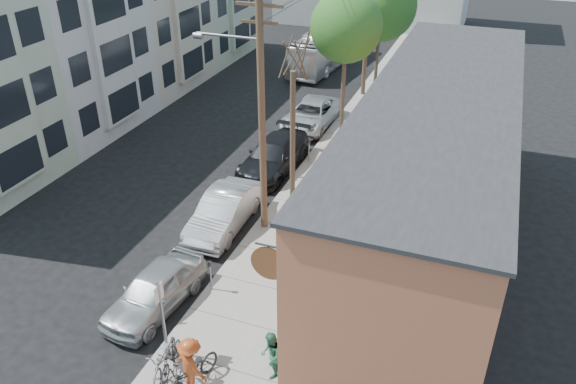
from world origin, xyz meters
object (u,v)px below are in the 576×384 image
(tree_leafy_mid, at_px, (346,27))
(car_3, at_px, (311,114))
(car_0, at_px, (155,290))
(utility_pole_near, at_px, (260,111))
(patron_grey, at_px, (283,334))
(parking_meter_far, at_px, (309,147))
(tree_bare, at_px, (293,139))
(sign_post, at_px, (162,311))
(patio_chair_a, at_px, (287,348))
(bus, at_px, (326,48))
(patio_chair_b, at_px, (289,358))
(parking_meter_near, at_px, (210,271))
(car_2, at_px, (274,155))
(parked_bike_a, at_px, (171,357))
(parked_bike_b, at_px, (164,358))
(cyclist, at_px, (191,365))
(car_1, at_px, (224,211))
(patron_green, at_px, (271,355))
(tree_leafy_far, at_px, (381,6))

(tree_leafy_mid, bearing_deg, car_3, 166.17)
(tree_leafy_mid, bearing_deg, car_0, -96.85)
(utility_pole_near, relative_size, patron_grey, 5.10)
(parking_meter_far, distance_m, tree_bare, 4.59)
(sign_post, distance_m, patio_chair_a, 4.01)
(sign_post, height_order, car_0, sign_post)
(patron_grey, bearing_deg, bus, -170.83)
(tree_bare, height_order, patio_chair_b, tree_bare)
(parking_meter_near, xyz_separation_m, patron_grey, (3.63, -2.17, 0.15))
(sign_post, xyz_separation_m, car_3, (-1.55, 18.97, -1.08))
(parking_meter_near, xyz_separation_m, car_2, (-1.45, 9.76, -0.18))
(parked_bike_a, bearing_deg, parking_meter_near, 88.17)
(tree_bare, bearing_deg, patron_grey, -71.50)
(patio_chair_a, bearing_deg, sign_post, -172.37)
(utility_pole_near, distance_m, car_2, 7.14)
(sign_post, xyz_separation_m, parked_bike_b, (0.36, -0.68, -1.18))
(parking_meter_near, xyz_separation_m, patio_chair_b, (3.95, -2.54, -0.39))
(patio_chair_a, xyz_separation_m, car_3, (-5.21, 17.91, 0.16))
(sign_post, height_order, parked_bike_b, sign_post)
(cyclist, relative_size, car_2, 0.33)
(tree_bare, height_order, car_0, tree_bare)
(tree_bare, xyz_separation_m, car_1, (-2.00, -3.01, -2.40))
(tree_bare, relative_size, car_3, 1.14)
(cyclist, distance_m, parked_bike_a, 1.10)
(utility_pole_near, height_order, car_2, utility_pole_near)
(car_3, relative_size, bus, 0.53)
(tree_bare, relative_size, parked_bike_b, 3.18)
(sign_post, relative_size, utility_pole_near, 0.28)
(patio_chair_a, xyz_separation_m, patron_green, (-0.24, -0.75, 0.36))
(patio_chair_b, height_order, cyclist, cyclist)
(tree_leafy_far, relative_size, car_0, 1.75)
(tree_leafy_mid, height_order, cyclist, tree_leafy_mid)
(parking_meter_near, bearing_deg, car_1, 109.79)
(sign_post, height_order, cyclist, sign_post)
(parking_meter_far, xyz_separation_m, car_2, (-1.45, -1.26, -0.18))
(sign_post, relative_size, tree_leafy_mid, 0.35)
(bus, bearing_deg, tree_bare, -72.55)
(parking_meter_near, distance_m, patron_grey, 4.23)
(parking_meter_far, relative_size, car_2, 0.22)
(patron_grey, bearing_deg, parking_meter_near, -126.37)
(parking_meter_near, distance_m, tree_bare, 7.40)
(sign_post, relative_size, tree_leafy_far, 0.36)
(patron_grey, xyz_separation_m, patron_green, (-0.10, -0.76, -0.19))
(utility_pole_near, height_order, bus, utility_pole_near)
(parked_bike_b, distance_m, bus, 31.59)
(patio_chair_a, height_order, car_1, car_1)
(tree_bare, relative_size, car_2, 1.10)
(utility_pole_near, xyz_separation_m, bus, (-4.25, 22.80, -3.98))
(utility_pole_near, relative_size, tree_leafy_far, 1.28)
(patron_green, distance_m, car_3, 19.31)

